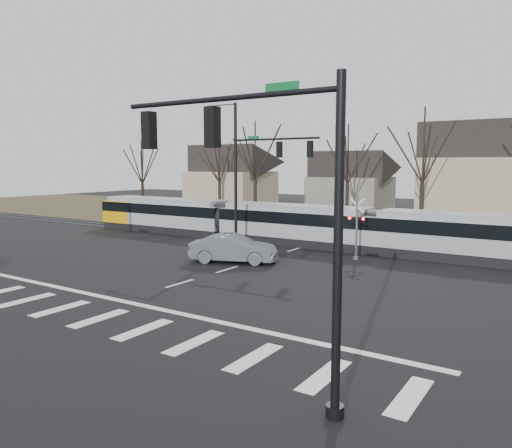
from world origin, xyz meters
The scene contains 15 objects.
ground centered at (0.00, 0.00, 0.00)m, with size 140.00×140.00×0.00m, color black.
grass_verge centered at (0.00, 32.00, 0.01)m, with size 140.00×28.00×0.01m, color #38331E.
crosswalk centered at (0.00, -4.00, 0.01)m, with size 27.00×2.60×0.01m.
stop_line centered at (0.00, -1.80, 0.01)m, with size 28.00×0.35×0.01m, color silver.
lane_dashes centered at (0.00, 16.00, 0.01)m, with size 0.18×30.00×0.01m.
rail_pair centered at (0.00, 15.80, 0.03)m, with size 90.00×1.52×0.06m.
tram centered at (-1.20, 16.00, 1.61)m, with size 38.86×2.89×2.95m.
sedan centered at (-0.90, 7.87, 0.86)m, with size 5.51×3.66×1.72m, color #5B5E63.
signal_pole_near_right centered at (10.11, -6.00, 5.17)m, with size 6.72×0.44×8.00m.
signal_pole_far centered at (-2.41, 12.50, 5.70)m, with size 9.28×0.44×10.20m.
rail_crossing_signal centered at (5.00, 12.79, 1.89)m, with size 1.08×0.36×4.00m.
tree_row centered at (2.00, 26.00, 5.00)m, with size 59.20×7.20×10.00m.
house_a centered at (-20.00, 34.00, 4.46)m, with size 9.72×8.64×8.60m.
house_b centered at (-5.00, 36.00, 3.97)m, with size 8.64×7.56×7.65m.
house_c centered at (9.00, 33.00, 5.23)m, with size 10.80×8.64×10.10m.
Camera 1 is at (16.53, -16.37, 5.96)m, focal length 35.00 mm.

